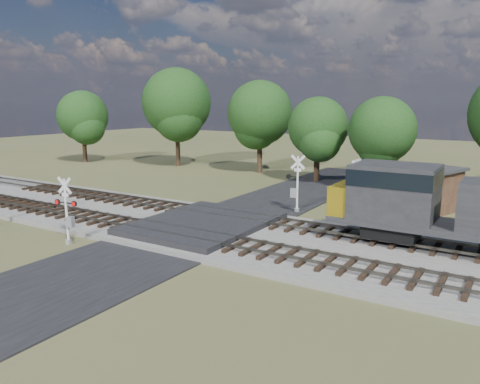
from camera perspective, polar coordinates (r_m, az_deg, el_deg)
The scene contains 10 objects.
ground at distance 28.54m, azimuth -5.07°, elevation -4.88°, with size 160.00×160.00×0.00m, color #444C28.
ballast_bed at distance 24.58m, azimuth 14.87°, elevation -7.50°, with size 140.00×10.00×0.30m, color gray.
road at distance 28.53m, azimuth -5.07°, elevation -4.80°, with size 7.00×60.00×0.08m, color black.
crossing_panel at distance 28.84m, azimuth -4.49°, elevation -4.05°, with size 7.00×9.00×0.62m, color #262628.
track_near at distance 25.13m, azimuth -2.08°, elevation -6.09°, with size 140.00×2.60×0.33m.
track_far at distance 29.25m, azimuth 3.38°, elevation -3.62°, with size 140.00×2.60×0.33m.
crossing_signal_near at distance 27.38m, azimuth -20.25°, elevation -2.83°, with size 1.52×0.36×3.78m.
crossing_signal_far at distance 33.22m, azimuth 6.86°, elevation 0.41°, with size 1.66×0.44×4.14m.
equipment_shed at distance 36.27m, azimuth 21.24°, elevation 0.42°, with size 5.85×5.85×3.15m.
treeline at distance 43.75m, azimuth 22.04°, elevation 8.82°, with size 82.29×10.84×11.68m.
Camera 1 is at (16.50, -21.93, 7.83)m, focal length 35.00 mm.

